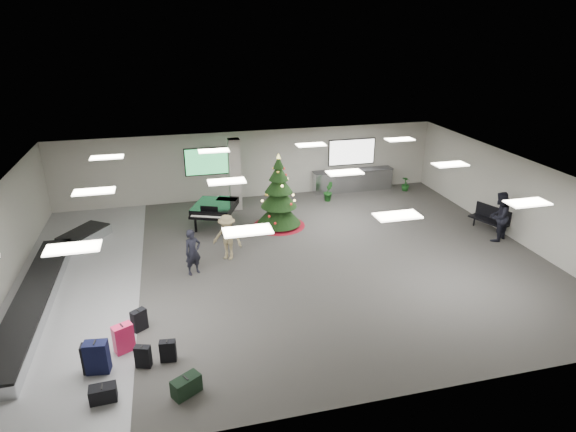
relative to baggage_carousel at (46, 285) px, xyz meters
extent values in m
plane|color=#3D3B37|center=(7.84, 0.08, -0.21)|extent=(18.00, 18.00, 0.00)
cube|color=#A6A298|center=(7.84, 7.08, 1.39)|extent=(18.00, 0.02, 3.20)
cube|color=#A6A298|center=(7.84, -6.92, 1.39)|extent=(18.00, 0.02, 3.20)
cube|color=#A6A298|center=(16.84, 0.08, 1.39)|extent=(0.02, 14.00, 3.20)
cube|color=silver|center=(7.84, 0.08, 2.99)|extent=(18.00, 14.00, 0.02)
cube|color=gray|center=(0.84, 0.08, -0.21)|extent=(4.00, 14.00, 0.01)
cube|color=#A49D96|center=(6.84, 5.68, 1.39)|extent=(0.50, 0.50, 3.20)
cube|color=green|center=(5.84, 7.03, 1.69)|extent=(2.20, 0.08, 1.30)
cube|color=white|center=(12.84, 7.03, 1.69)|extent=(2.40, 0.08, 1.30)
cube|color=white|center=(1.84, -3.92, 2.93)|extent=(1.20, 0.60, 0.04)
cube|color=white|center=(1.84, 0.08, 2.93)|extent=(1.20, 0.60, 0.04)
cube|color=white|center=(1.84, 4.08, 2.93)|extent=(1.20, 0.60, 0.04)
cube|color=white|center=(5.84, -3.92, 2.93)|extent=(1.20, 0.60, 0.04)
cube|color=white|center=(5.84, 0.08, 2.93)|extent=(1.20, 0.60, 0.04)
cube|color=white|center=(5.84, 4.08, 2.93)|extent=(1.20, 0.60, 0.04)
cube|color=white|center=(9.84, -3.92, 2.93)|extent=(1.20, 0.60, 0.04)
cube|color=white|center=(9.84, 0.08, 2.93)|extent=(1.20, 0.60, 0.04)
cube|color=white|center=(9.84, 4.08, 2.93)|extent=(1.20, 0.60, 0.04)
cube|color=white|center=(13.84, -3.92, 2.93)|extent=(1.20, 0.60, 0.04)
cube|color=white|center=(13.84, 0.08, 2.93)|extent=(1.20, 0.60, 0.04)
cube|color=white|center=(13.84, 4.08, 2.93)|extent=(1.20, 0.60, 0.04)
cube|color=silver|center=(-0.16, -0.92, -0.02)|extent=(1.00, 8.00, 0.38)
cube|color=black|center=(-0.16, -0.92, 0.19)|extent=(0.95, 7.90, 0.05)
cube|color=silver|center=(0.64, 3.68, -0.02)|extent=(1.97, 2.21, 0.38)
cube|color=black|center=(0.64, 3.68, 0.19)|extent=(1.87, 2.10, 0.05)
cube|color=silver|center=(12.84, 6.73, 0.31)|extent=(4.00, 0.60, 1.05)
cube|color=#2C2C2F|center=(12.84, 6.73, 0.85)|extent=(4.05, 0.65, 0.04)
cube|color=black|center=(1.92, -4.33, 0.17)|extent=(0.51, 0.31, 0.77)
cube|color=black|center=(1.92, -4.33, 0.57)|extent=(0.04, 0.17, 0.02)
cube|color=black|center=(3.07, -4.43, 0.08)|extent=(0.42, 0.30, 0.58)
cube|color=black|center=(3.07, -4.43, 0.38)|extent=(0.06, 0.12, 0.02)
cube|color=#E91E53|center=(2.58, -3.70, 0.17)|extent=(0.56, 0.47, 0.77)
cube|color=black|center=(2.58, -3.70, 0.57)|extent=(0.10, 0.16, 0.02)
cube|color=black|center=(2.93, -2.83, 0.09)|extent=(0.46, 0.42, 0.61)
cube|color=black|center=(2.93, -2.83, 0.41)|extent=(0.10, 0.13, 0.02)
cube|color=black|center=(2.02, -4.37, 0.21)|extent=(0.58, 0.39, 0.84)
cube|color=black|center=(2.02, -4.37, 0.64)|extent=(0.06, 0.19, 0.02)
cube|color=black|center=(4.05, -5.65, 0.01)|extent=(0.74, 0.63, 0.44)
cube|color=black|center=(4.05, -5.65, 0.24)|extent=(0.13, 0.19, 0.02)
cube|color=black|center=(3.67, -4.35, 0.07)|extent=(0.42, 0.26, 0.57)
cube|color=black|center=(3.67, -4.35, 0.37)|extent=(0.05, 0.13, 0.02)
cube|color=black|center=(2.23, -5.41, -0.02)|extent=(0.60, 0.35, 0.38)
cube|color=black|center=(2.23, -5.41, 0.18)|extent=(0.04, 0.19, 0.02)
cone|color=maroon|center=(8.28, 3.31, -0.14)|extent=(2.16, 2.16, 0.14)
cylinder|color=#3F2819|center=(8.28, 3.31, 0.07)|extent=(0.14, 0.14, 0.57)
cone|color=black|center=(8.28, 3.31, 0.41)|extent=(1.82, 1.82, 1.02)
cone|color=black|center=(8.28, 3.31, 1.09)|extent=(1.48, 1.48, 0.91)
cone|color=black|center=(8.28, 3.31, 1.66)|extent=(1.14, 1.14, 0.79)
cone|color=black|center=(8.28, 3.31, 2.11)|extent=(0.79, 0.79, 0.68)
cone|color=black|center=(8.28, 3.31, 2.51)|extent=(0.45, 0.45, 0.51)
cone|color=#FFE566|center=(8.28, 3.31, 2.76)|extent=(0.18, 0.18, 0.20)
cube|color=black|center=(5.72, 3.91, 0.62)|extent=(2.13, 2.24, 0.28)
cube|color=black|center=(5.35, 3.02, 0.54)|extent=(1.47, 0.84, 0.10)
cube|color=white|center=(5.34, 2.99, 0.60)|extent=(1.27, 0.63, 0.02)
cube|color=black|center=(5.45, 3.25, 0.82)|extent=(0.67, 0.30, 0.22)
cylinder|color=black|center=(4.89, 3.48, 0.13)|extent=(0.10, 0.10, 0.69)
cylinder|color=black|center=(6.01, 3.02, 0.13)|extent=(0.10, 0.10, 0.69)
cylinder|color=black|center=(5.99, 4.56, 0.13)|extent=(0.10, 0.10, 0.69)
cube|color=black|center=(16.34, 0.73, 0.23)|extent=(1.03, 1.65, 0.06)
cylinder|color=black|center=(16.34, 0.11, 0.00)|extent=(0.06, 0.06, 0.42)
cylinder|color=black|center=(16.34, 1.36, 0.00)|extent=(0.06, 0.06, 0.42)
cube|color=black|center=(16.58, 0.73, 0.52)|extent=(0.58, 1.49, 0.52)
imported|color=black|center=(4.60, 0.03, 0.58)|extent=(0.68, 0.59, 1.58)
imported|color=#918059|center=(5.85, 0.84, 0.62)|extent=(1.24, 1.09, 1.67)
imported|color=black|center=(16.10, -0.10, 0.76)|extent=(1.19, 1.11, 1.95)
imported|color=#164114|center=(11.20, 5.64, 0.24)|extent=(0.60, 0.63, 0.91)
imported|color=#164114|center=(15.41, 6.08, 0.14)|extent=(0.56, 0.56, 0.71)
camera|label=1|loc=(4.19, -14.59, 7.71)|focal=30.00mm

